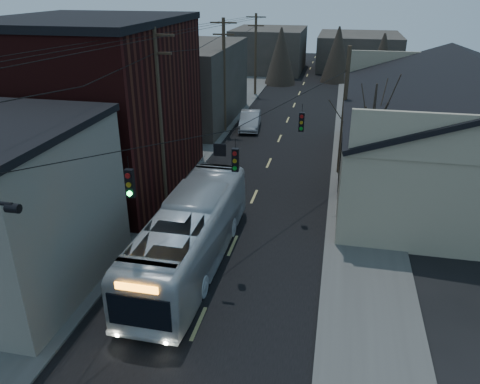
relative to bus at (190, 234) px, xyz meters
The scene contains 12 objects.
road_surface 18.18m from the bus, 85.27° to the left, with size 9.00×110.00×0.02m, color black.
sidewalk_left 18.79m from the bus, 105.50° to the left, with size 4.00×110.00×0.12m, color #474744.
sidewalk_right 19.80m from the bus, 66.11° to the left, with size 4.00×110.00×0.12m, color #474744.
building_brick 12.19m from the bus, 136.58° to the left, with size 10.00×12.00×10.00m, color black.
building_left_far 25.42m from the bus, 108.41° to the left, with size 9.00×14.00×7.00m, color #34302A.
warehouse 19.53m from the bus, 42.00° to the left, with size 16.16×20.60×7.73m.
building_far_left 53.26m from the bus, 94.85° to the left, with size 10.00×12.00×6.00m, color #34302A.
building_far_right 58.67m from the bus, 81.67° to the left, with size 12.00×14.00×5.00m, color #34302A.
bare_tree 11.52m from the bus, 45.20° to the left, with size 0.40×0.40×7.20m, color black.
utility_lines 12.74m from the bus, 97.56° to the left, with size 11.24×45.28×10.50m.
bus is the anchor object (origin of this frame).
parked_car 22.47m from the bus, 93.84° to the left, with size 1.67×4.78×1.57m, color #999BA0.
Camera 1 is at (4.54, -5.76, 12.07)m, focal length 35.00 mm.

